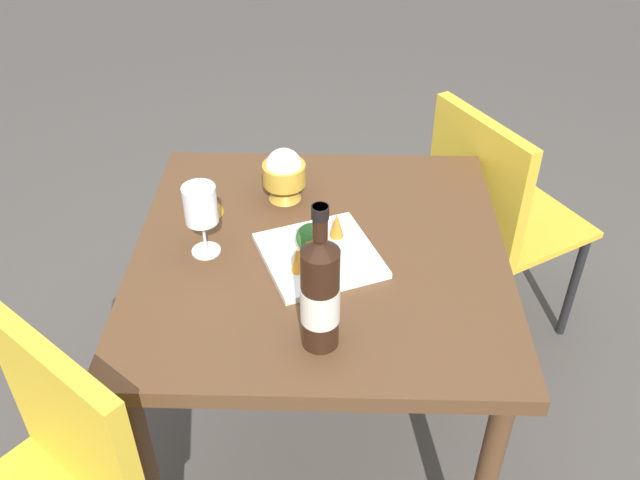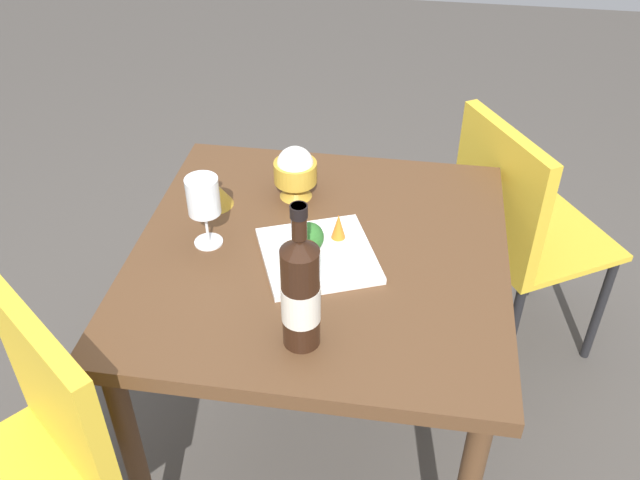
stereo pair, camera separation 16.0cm
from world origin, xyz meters
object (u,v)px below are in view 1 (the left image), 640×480
(wine_glass, at_px, (200,206))
(carrot_garnish_left, at_px, (337,225))
(serving_plate, at_px, (319,255))
(wine_bottle, at_px, (320,293))
(chair_by_wall, at_px, (491,207))
(broccoli_floret, at_px, (311,239))
(rice_bowl, at_px, (284,174))
(rice_bowl_lid, at_px, (202,200))
(carrot_garnish_right, at_px, (297,259))

(wine_glass, xyz_separation_m, carrot_garnish_left, (-0.05, 0.30, -0.08))
(wine_glass, distance_m, serving_plate, 0.29)
(wine_bottle, distance_m, wine_glass, 0.39)
(carrot_garnish_left, bearing_deg, chair_by_wall, 134.29)
(carrot_garnish_left, bearing_deg, broccoli_floret, -36.65)
(rice_bowl, xyz_separation_m, carrot_garnish_left, (0.18, 0.13, -0.03))
(rice_bowl_lid, relative_size, carrot_garnish_left, 1.55)
(broccoli_floret, bearing_deg, carrot_garnish_right, -27.71)
(carrot_garnish_left, height_order, carrot_garnish_right, carrot_garnish_right)
(carrot_garnish_right, bearing_deg, carrot_garnish_left, 146.82)
(rice_bowl_lid, relative_size, broccoli_floret, 1.17)
(chair_by_wall, relative_size, serving_plate, 2.61)
(rice_bowl_lid, relative_size, serving_plate, 0.31)
(rice_bowl_lid, bearing_deg, rice_bowl, 109.16)
(serving_plate, distance_m, broccoli_floret, 0.06)
(wine_bottle, relative_size, carrot_garnish_left, 5.15)
(wine_glass, distance_m, carrot_garnish_right, 0.25)
(rice_bowl_lid, distance_m, carrot_garnish_left, 0.35)
(rice_bowl, height_order, broccoli_floret, rice_bowl)
(rice_bowl_lid, bearing_deg, serving_plate, 59.31)
(serving_plate, bearing_deg, carrot_garnish_right, -34.70)
(rice_bowl, xyz_separation_m, broccoli_floret, (0.26, 0.08, -0.01))
(chair_by_wall, xyz_separation_m, carrot_garnish_left, (0.47, -0.48, 0.27))
(wine_bottle, distance_m, rice_bowl_lid, 0.54)
(chair_by_wall, height_order, carrot_garnish_right, chair_by_wall)
(wine_glass, bearing_deg, chair_by_wall, 123.28)
(carrot_garnish_left, relative_size, carrot_garnish_right, 0.92)
(chair_by_wall, height_order, serving_plate, chair_by_wall)
(chair_by_wall, xyz_separation_m, rice_bowl, (0.29, -0.61, 0.29))
(serving_plate, relative_size, carrot_garnish_right, 4.66)
(broccoli_floret, bearing_deg, wine_glass, -96.72)
(chair_by_wall, height_order, broccoli_floret, broccoli_floret)
(chair_by_wall, bearing_deg, serving_plate, -75.20)
(rice_bowl, bearing_deg, wine_glass, -36.79)
(serving_plate, distance_m, carrot_garnish_right, 0.09)
(wine_glass, xyz_separation_m, rice_bowl, (-0.23, 0.17, -0.05))
(rice_bowl, height_order, carrot_garnish_right, rice_bowl)
(rice_bowl_lid, xyz_separation_m, carrot_garnish_right, (0.24, 0.25, 0.01))
(rice_bowl_lid, bearing_deg, carrot_garnish_right, 46.14)
(wine_glass, height_order, carrot_garnish_right, wine_glass)
(rice_bowl_lid, xyz_separation_m, broccoli_floret, (0.19, 0.28, 0.03))
(serving_plate, height_order, carrot_garnish_right, carrot_garnish_right)
(wine_bottle, bearing_deg, chair_by_wall, 147.43)
(carrot_garnish_left, xyz_separation_m, carrot_garnish_right, (0.13, -0.08, 0.00))
(wine_glass, relative_size, rice_bowl_lid, 1.79)
(carrot_garnish_right, bearing_deg, serving_plate, 145.30)
(wine_bottle, xyz_separation_m, rice_bowl_lid, (-0.44, -0.30, -0.09))
(rice_bowl_lid, distance_m, serving_plate, 0.34)
(wine_bottle, distance_m, carrot_garnish_right, 0.22)
(rice_bowl, bearing_deg, carrot_garnish_right, 9.12)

